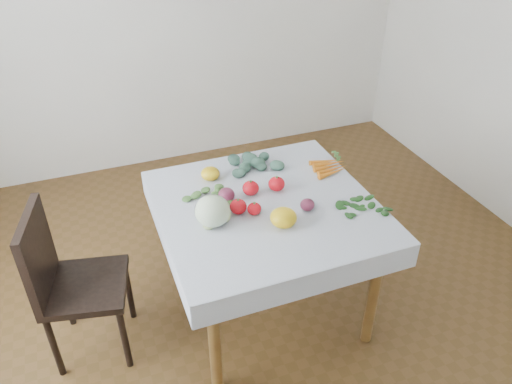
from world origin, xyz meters
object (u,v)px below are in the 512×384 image
cabbage (213,211)px  carrot_bunch (330,167)px  heirloom_back (210,174)px  table (266,220)px  chair (66,277)px

cabbage → carrot_bunch: size_ratio=0.86×
heirloom_back → carrot_bunch: size_ratio=0.52×
table → chair: size_ratio=1.11×
cabbage → heirloom_back: 0.42m
table → carrot_bunch: (0.48, 0.20, 0.12)m
cabbage → table: bearing=11.3°
heirloom_back → carrot_bunch: bearing=-11.7°
chair → heirloom_back: size_ratio=8.51×
carrot_bunch → table: bearing=-157.2°
cabbage → heirloom_back: size_ratio=1.65×
chair → table: bearing=-4.6°
table → carrot_bunch: bearing=22.8°
chair → carrot_bunch: size_ratio=4.43×
table → heirloom_back: heirloom_back is taller
cabbage → carrot_bunch: cabbage is taller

